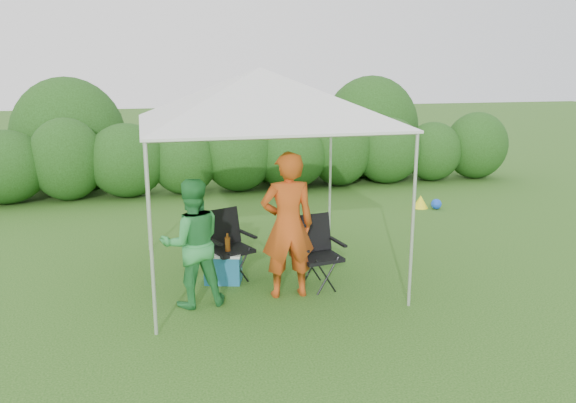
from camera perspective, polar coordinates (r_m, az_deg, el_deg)
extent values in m
plane|color=#386720|center=(7.50, -1.82, -8.68)|extent=(70.00, 70.00, 0.00)
ellipsoid|color=#245219|center=(13.25, -26.91, 3.14)|extent=(1.80, 1.53, 1.57)
cylinder|color=#382616|center=(13.36, -26.62, 0.45)|extent=(0.12, 0.12, 0.30)
ellipsoid|color=#245219|center=(13.02, -21.58, 4.00)|extent=(1.58, 1.34, 1.80)
cylinder|color=#382616|center=(13.15, -21.30, 0.78)|extent=(0.12, 0.12, 0.30)
ellipsoid|color=#245219|center=(12.94, -16.05, 4.03)|extent=(1.72, 1.47, 1.65)
cylinder|color=#382616|center=(13.06, -15.86, 1.10)|extent=(0.12, 0.12, 0.30)
ellipsoid|color=#245219|center=(12.98, -10.50, 4.02)|extent=(1.50, 1.28, 1.50)
cylinder|color=#382616|center=(13.08, -10.39, 1.42)|extent=(0.12, 0.12, 0.30)
ellipsoid|color=#245219|center=(13.10, -5.05, 4.78)|extent=(1.65, 1.40, 1.73)
cylinder|color=#382616|center=(13.23, -4.99, 1.73)|extent=(0.12, 0.12, 0.30)
ellipsoid|color=#245219|center=(13.38, 0.25, 4.68)|extent=(1.80, 1.53, 1.57)
cylinder|color=#382616|center=(13.49, 0.25, 2.00)|extent=(0.12, 0.12, 0.30)
ellipsoid|color=#245219|center=(13.73, 5.32, 5.33)|extent=(1.58, 1.34, 1.80)
cylinder|color=#382616|center=(13.86, 5.25, 2.26)|extent=(0.12, 0.12, 0.30)
ellipsoid|color=#245219|center=(14.22, 10.07, 5.15)|extent=(1.72, 1.47, 1.65)
cylinder|color=#382616|center=(14.33, 9.96, 2.48)|extent=(0.12, 0.12, 0.30)
ellipsoid|color=#245219|center=(14.79, 14.49, 4.95)|extent=(1.50, 1.28, 1.50)
cylinder|color=#382616|center=(14.88, 14.35, 2.67)|extent=(0.12, 0.12, 0.30)
ellipsoid|color=#245219|center=(15.42, 18.59, 5.43)|extent=(1.65, 1.40, 1.73)
cylinder|color=#382616|center=(15.52, 18.40, 2.83)|extent=(0.12, 0.12, 0.30)
cylinder|color=silver|center=(6.04, -13.75, -4.01)|extent=(0.04, 0.04, 2.10)
cylinder|color=silver|center=(6.76, 12.56, -2.09)|extent=(0.04, 0.04, 2.10)
cylinder|color=silver|center=(8.95, -14.18, 1.60)|extent=(0.04, 0.04, 2.10)
cylinder|color=silver|center=(9.45, 4.31, 2.59)|extent=(0.04, 0.04, 2.10)
cube|color=white|center=(7.47, -2.80, 7.99)|extent=(3.10, 3.10, 0.03)
pyramid|color=white|center=(7.44, -2.83, 10.79)|extent=(3.10, 3.10, 0.70)
cube|color=black|center=(7.35, 3.21, -5.69)|extent=(0.58, 0.55, 0.05)
cube|color=black|center=(7.45, 2.48, -3.17)|extent=(0.53, 0.22, 0.49)
cube|color=black|center=(7.19, 1.31, -4.63)|extent=(0.12, 0.44, 0.03)
cube|color=black|center=(7.42, 5.08, -4.10)|extent=(0.12, 0.44, 0.03)
cylinder|color=black|center=(7.15, 2.40, -8.02)|extent=(0.02, 0.02, 0.42)
cylinder|color=black|center=(7.34, 5.48, -7.49)|extent=(0.02, 0.02, 0.42)
cylinder|color=black|center=(7.52, 0.94, -6.91)|extent=(0.02, 0.02, 0.42)
cylinder|color=black|center=(7.70, 3.92, -6.45)|extent=(0.02, 0.02, 0.42)
cube|color=black|center=(7.66, -5.82, -4.92)|extent=(0.65, 0.63, 0.05)
cube|color=black|center=(7.76, -6.69, -2.56)|extent=(0.53, 0.32, 0.49)
cube|color=black|center=(7.49, -7.63, -3.99)|extent=(0.21, 0.42, 0.03)
cube|color=black|center=(7.74, -4.14, -3.31)|extent=(0.21, 0.42, 0.03)
cylinder|color=black|center=(7.45, -6.39, -7.18)|extent=(0.02, 0.02, 0.42)
cylinder|color=black|center=(7.66, -3.54, -6.53)|extent=(0.02, 0.02, 0.42)
cylinder|color=black|center=(7.81, -7.99, -6.24)|extent=(0.02, 0.02, 0.42)
cylinder|color=black|center=(8.01, -5.23, -5.66)|extent=(0.02, 0.02, 0.42)
imported|color=#C74916|center=(6.94, -0.03, -2.43)|extent=(0.69, 0.47, 1.85)
imported|color=green|center=(6.81, -9.71, -4.18)|extent=(0.81, 0.66, 1.57)
cube|color=#216B99|center=(7.66, -6.59, -6.75)|extent=(0.55, 0.46, 0.38)
cube|color=silver|center=(7.59, -6.63, -5.27)|extent=(0.58, 0.49, 0.03)
cylinder|color=#592D0C|center=(7.51, -6.16, -4.23)|extent=(0.07, 0.07, 0.27)
cone|color=#FFF11A|center=(11.89, 13.31, -0.01)|extent=(0.32, 0.32, 0.27)
sphere|color=blue|center=(11.87, 14.83, -0.26)|extent=(0.21, 0.21, 0.21)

